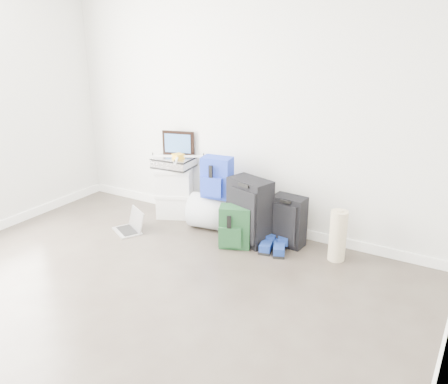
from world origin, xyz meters
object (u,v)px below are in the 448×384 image
Objects in this scene: boxes_stack at (175,192)px; duffel_bag at (218,213)px; large_suitcase at (249,211)px; carry_on at (288,221)px; laptop at (131,226)px; briefcase at (174,162)px.

boxes_stack reaches higher than duffel_bag.
large_suitcase is 1.30× the size of carry_on.
duffel_bag is 0.91× the size of large_suitcase.
carry_on is (0.82, 0.02, 0.07)m from duffel_bag.
boxes_stack is 0.66m from duffel_bag.
duffel_bag is at bearing -31.73° from boxes_stack.
large_suitcase reaches higher than carry_on.
boxes_stack is at bearing -177.77° from carry_on.
laptop is at bearing -156.43° from carry_on.
large_suitcase reaches higher than laptop.
large_suitcase is 1.34m from laptop.
laptop is at bearing -109.26° from briefcase.
carry_on is (0.37, 0.14, -0.08)m from large_suitcase.
briefcase reaches higher than laptop.
briefcase is 0.69× the size of duffel_bag.
carry_on reaches higher than laptop.
duffel_bag is 0.97m from laptop.
laptop is at bearing -154.68° from duffel_bag.
briefcase is at bearing -177.77° from carry_on.
briefcase is 1.15m from large_suitcase.
boxes_stack is at bearing 104.41° from laptop.
carry_on is at bearing -26.88° from boxes_stack.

